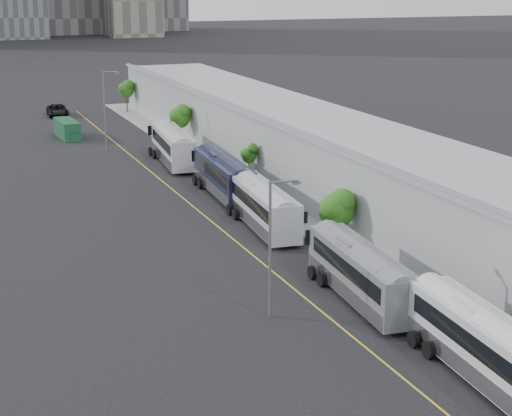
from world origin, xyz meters
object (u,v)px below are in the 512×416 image
bus_4 (263,210)px  shipping_container (67,129)px  bus_3 (361,278)px  bus_2 (485,352)px  suv (58,110)px  bus_5 (223,179)px  street_lamp_far (106,106)px  bus_6 (173,149)px  street_lamp_near (273,240)px

bus_4 → shipping_container: 49.12m
bus_3 → bus_4: bearing=93.9°
bus_2 → suv: bearing=98.3°
bus_5 → street_lamp_far: 26.23m
bus_2 → street_lamp_far: bearing=99.0°
bus_4 → bus_3: bearing=-86.0°
bus_4 → bus_6: bearing=94.6°
street_lamp_near → bus_4: bearing=70.1°
bus_3 → bus_6: (0.25, 45.58, 0.11)m
street_lamp_far → bus_2: bearing=-84.9°
shipping_container → bus_5: bearing=-79.2°
street_lamp_far → suv: (-1.41, 30.34, -4.69)m
suv → bus_5: bearing=-79.6°
bus_6 → street_lamp_near: (-6.70, -46.10, 3.37)m
bus_6 → shipping_container: bus_6 is taller
bus_5 → street_lamp_far: bearing=107.2°
bus_2 → bus_3: (-0.62, 12.60, -0.03)m
shipping_container → suv: (1.59, 18.97, -0.29)m
street_lamp_near → suv: size_ratio=1.37×
bus_3 → bus_4: size_ratio=0.98×
bus_4 → suv: size_ratio=2.07×
street_lamp_near → shipping_container: street_lamp_near is taller
street_lamp_near → suv: bearing=90.2°
bus_5 → shipping_container: bus_5 is taller
shipping_container → suv: 19.04m
bus_6 → street_lamp_far: 11.47m
bus_3 → bus_6: 45.59m
suv → shipping_container: bearing=-92.1°
street_lamp_far → suv: bearing=92.7°
bus_2 → bus_6: (-0.37, 58.18, 0.08)m
bus_5 → shipping_container: bearing=107.6°
street_lamp_far → suv: size_ratio=1.53×
bus_2 → bus_3: bearing=96.8°
bus_6 → shipping_container: 22.32m
bus_2 → bus_4: (-0.42, 30.40, 0.01)m
bus_4 → street_lamp_near: bearing=-105.3°
street_lamp_near → street_lamp_far: bearing=88.9°
bus_2 → shipping_container: size_ratio=1.92×
bus_2 → street_lamp_near: street_lamp_near is taller
bus_3 → street_lamp_far: size_ratio=1.32×
bus_2 → bus_4: bus_4 is taller
bus_3 → suv: (-6.76, 85.14, -0.69)m
bus_6 → shipping_container: bearing=118.2°
bus_3 → street_lamp_near: 7.34m
bus_2 → bus_3: size_ratio=1.02×
bus_4 → suv: 67.70m
bus_2 → suv: 98.02m
bus_4 → street_lamp_near: 19.79m
bus_5 → street_lamp_far: size_ratio=1.38×
bus_2 → bus_6: bearing=94.3°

